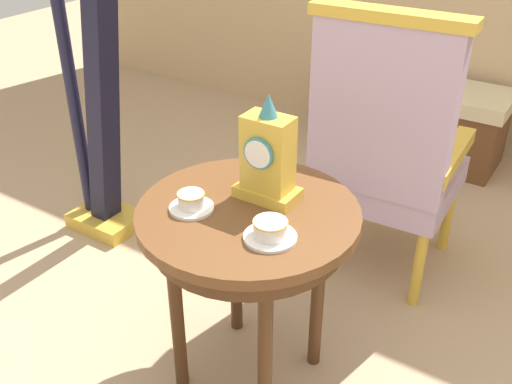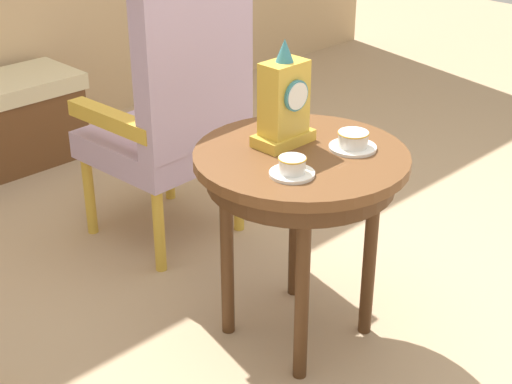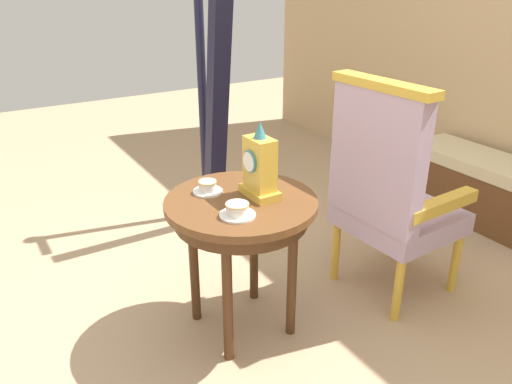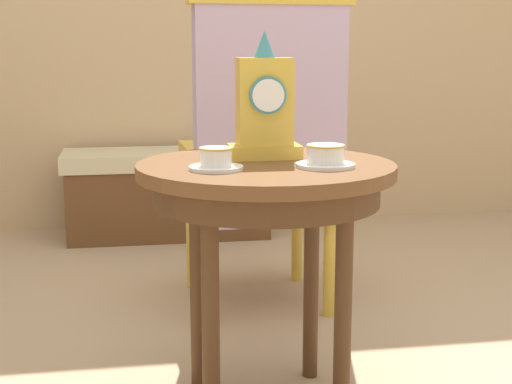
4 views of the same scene
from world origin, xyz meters
The scene contains 6 objects.
side_table centered at (-0.09, -0.02, 0.59)m, with size 0.67×0.67×0.67m.
teacup_left centered at (-0.23, -0.11, 0.70)m, with size 0.13×0.13×0.06m.
teacup_right centered at (0.04, -0.11, 0.70)m, with size 0.15×0.15×0.06m.
mantel_clock centered at (-0.08, 0.07, 0.81)m, with size 0.19×0.11×0.34m.
armchair centered at (0.04, 0.75, 0.59)m, with size 0.57×0.55×1.14m.
window_bench centered at (-0.24, 1.95, 0.22)m, with size 1.05×0.40×0.44m.
Camera 4 is at (-0.45, -1.94, 0.97)m, focal length 54.00 mm.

